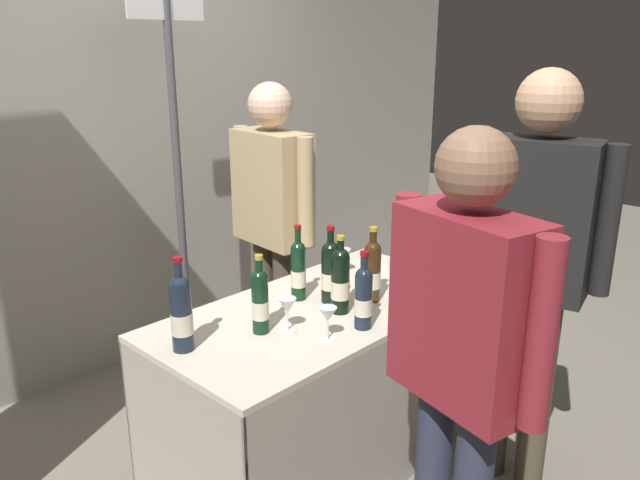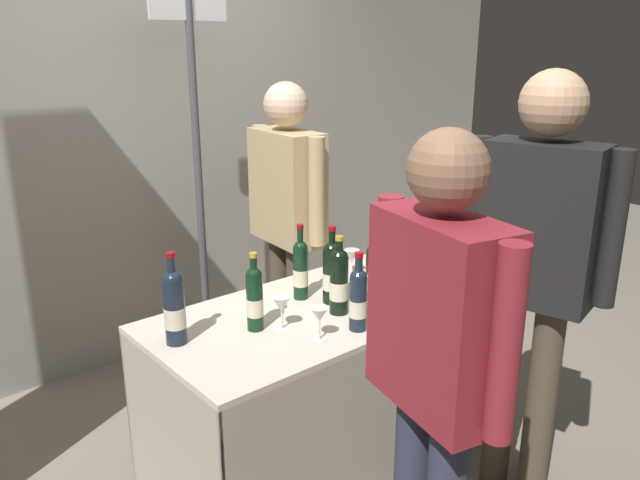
% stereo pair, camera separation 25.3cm
% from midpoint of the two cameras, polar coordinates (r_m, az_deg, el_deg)
% --- Properties ---
extents(ground_plane, '(12.00, 12.00, 0.00)m').
position_cam_midpoint_polar(ground_plane, '(3.07, -2.50, -19.50)').
color(ground_plane, gray).
extents(back_partition, '(6.17, 0.12, 2.52)m').
position_cam_midpoint_polar(back_partition, '(3.81, -19.72, 7.64)').
color(back_partition, '#9E998E').
rests_on(back_partition, ground_plane).
extents(tasting_table, '(1.47, 0.75, 0.77)m').
position_cam_midpoint_polar(tasting_table, '(2.78, -2.65, -10.73)').
color(tasting_table, beige).
rests_on(tasting_table, ground_plane).
extents(featured_wine_bottle, '(0.08, 0.08, 0.33)m').
position_cam_midpoint_polar(featured_wine_bottle, '(2.57, -0.95, -3.69)').
color(featured_wine_bottle, black).
rests_on(featured_wine_bottle, tasting_table).
extents(display_bottle_0, '(0.07, 0.07, 0.32)m').
position_cam_midpoint_polar(display_bottle_0, '(2.42, -8.44, -5.52)').
color(display_bottle_0, black).
rests_on(display_bottle_0, tasting_table).
extents(display_bottle_1, '(0.08, 0.08, 0.33)m').
position_cam_midpoint_polar(display_bottle_1, '(2.69, 2.13, -2.79)').
color(display_bottle_1, '#38230F').
rests_on(display_bottle_1, tasting_table).
extents(display_bottle_2, '(0.07, 0.07, 0.32)m').
position_cam_midpoint_polar(display_bottle_2, '(2.44, 1.02, -5.24)').
color(display_bottle_2, '#192333').
rests_on(display_bottle_2, tasting_table).
extents(display_bottle_3, '(0.08, 0.08, 0.36)m').
position_cam_midpoint_polar(display_bottle_3, '(2.35, -15.62, -6.40)').
color(display_bottle_3, '#192333').
rests_on(display_bottle_3, tasting_table).
extents(display_bottle_4, '(0.08, 0.08, 0.34)m').
position_cam_midpoint_polar(display_bottle_4, '(2.68, -1.74, -2.88)').
color(display_bottle_4, black).
rests_on(display_bottle_4, tasting_table).
extents(display_bottle_5, '(0.07, 0.07, 0.34)m').
position_cam_midpoint_polar(display_bottle_5, '(2.71, -4.69, -2.73)').
color(display_bottle_5, black).
rests_on(display_bottle_5, tasting_table).
extents(wine_glass_near_vendor, '(0.08, 0.08, 0.12)m').
position_cam_midpoint_polar(wine_glass_near_vendor, '(3.03, -0.29, -1.50)').
color(wine_glass_near_vendor, silver).
rests_on(wine_glass_near_vendor, tasting_table).
extents(wine_glass_mid, '(0.07, 0.07, 0.13)m').
position_cam_midpoint_polar(wine_glass_mid, '(2.36, -2.38, -6.97)').
color(wine_glass_mid, silver).
rests_on(wine_glass_mid, tasting_table).
extents(wine_glass_near_taster, '(0.07, 0.07, 0.14)m').
position_cam_midpoint_polar(wine_glass_near_taster, '(2.44, -6.00, -6.17)').
color(wine_glass_near_taster, silver).
rests_on(wine_glass_near_taster, tasting_table).
extents(flower_vase, '(0.11, 0.11, 0.40)m').
position_cam_midpoint_polar(flower_vase, '(2.89, 7.94, -1.83)').
color(flower_vase, tan).
rests_on(flower_vase, tasting_table).
extents(brochure_stand, '(0.13, 0.11, 0.13)m').
position_cam_midpoint_polar(brochure_stand, '(3.07, 4.20, -1.66)').
color(brochure_stand, silver).
rests_on(brochure_stand, tasting_table).
extents(vendor_presenter, '(0.25, 0.62, 1.67)m').
position_cam_midpoint_polar(vendor_presenter, '(3.32, -6.53, 2.74)').
color(vendor_presenter, '#4C4233').
rests_on(vendor_presenter, ground_plane).
extents(taster_foreground_right, '(0.30, 0.58, 1.77)m').
position_cam_midpoint_polar(taster_foreground_right, '(2.58, 16.25, -0.76)').
color(taster_foreground_right, '#4C4233').
rests_on(taster_foreground_right, ground_plane).
extents(taster_foreground_left, '(0.31, 0.60, 1.64)m').
position_cam_midpoint_polar(taster_foreground_left, '(1.90, 9.12, -9.64)').
color(taster_foreground_left, '#2D3347').
rests_on(taster_foreground_left, ground_plane).
extents(booth_signpost, '(0.45, 0.04, 2.19)m').
position_cam_midpoint_polar(booth_signpost, '(3.51, -15.10, 8.58)').
color(booth_signpost, '#47474C').
rests_on(booth_signpost, ground_plane).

